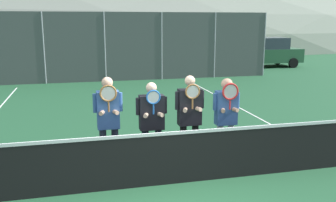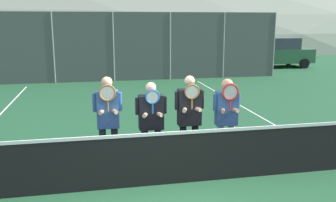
# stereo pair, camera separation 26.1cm
# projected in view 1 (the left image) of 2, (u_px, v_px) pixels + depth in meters

# --- Properties ---
(ground_plane) EXTENTS (120.00, 120.00, 0.00)m
(ground_plane) POSITION_uv_depth(u_px,v_px,m) (159.00, 185.00, 6.60)
(ground_plane) COLOR #1E4C2D
(hill_distant) EXTENTS (136.13, 75.63, 26.47)m
(hill_distant) POSITION_uv_depth(u_px,v_px,m) (84.00, 38.00, 62.01)
(hill_distant) COLOR gray
(hill_distant) RESTS_ON ground_plane
(clubhouse_building) EXTENTS (18.21, 5.50, 3.24)m
(clubhouse_building) POSITION_uv_depth(u_px,v_px,m) (98.00, 38.00, 25.76)
(clubhouse_building) COLOR beige
(clubhouse_building) RESTS_ON ground_plane
(fence_back) EXTENTS (16.47, 0.06, 3.24)m
(fence_back) POSITION_uv_depth(u_px,v_px,m) (105.00, 47.00, 17.53)
(fence_back) COLOR gray
(fence_back) RESTS_ON ground_plane
(tennis_net) EXTENTS (10.45, 0.09, 1.07)m
(tennis_net) POSITION_uv_depth(u_px,v_px,m) (158.00, 158.00, 6.50)
(tennis_net) COLOR gray
(tennis_net) RESTS_ON ground_plane
(court_line_right_sideline) EXTENTS (0.05, 16.00, 0.01)m
(court_line_right_sideline) POSITION_uv_depth(u_px,v_px,m) (273.00, 125.00, 10.35)
(court_line_right_sideline) COLOR white
(court_line_right_sideline) RESTS_ON ground_plane
(player_leftmost) EXTENTS (0.54, 0.34, 1.85)m
(player_leftmost) POSITION_uv_depth(u_px,v_px,m) (108.00, 118.00, 6.91)
(player_leftmost) COLOR #232838
(player_leftmost) RESTS_ON ground_plane
(player_center_left) EXTENTS (0.60, 0.34, 1.73)m
(player_center_left) POSITION_uv_depth(u_px,v_px,m) (152.00, 120.00, 7.05)
(player_center_left) COLOR #232838
(player_center_left) RESTS_ON ground_plane
(player_center_right) EXTENTS (0.57, 0.34, 1.84)m
(player_center_right) POSITION_uv_depth(u_px,v_px,m) (190.00, 115.00, 7.17)
(player_center_right) COLOR black
(player_center_right) RESTS_ON ground_plane
(player_rightmost) EXTENTS (0.55, 0.34, 1.76)m
(player_rightmost) POSITION_uv_depth(u_px,v_px,m) (226.00, 114.00, 7.33)
(player_rightmost) COLOR white
(player_rightmost) RESTS_ON ground_plane
(car_far_left) EXTENTS (4.26, 1.94, 1.76)m
(car_far_left) POSITION_uv_depth(u_px,v_px,m) (1.00, 58.00, 19.83)
(car_far_left) COLOR maroon
(car_far_left) RESTS_ON ground_plane
(car_left_of_center) EXTENTS (4.38, 2.10, 1.83)m
(car_left_of_center) POSITION_uv_depth(u_px,v_px,m) (98.00, 56.00, 20.69)
(car_left_of_center) COLOR navy
(car_left_of_center) RESTS_ON ground_plane
(car_center) EXTENTS (4.61, 2.03, 1.79)m
(car_center) POSITION_uv_depth(u_px,v_px,m) (186.00, 54.00, 22.29)
(car_center) COLOR #285638
(car_center) RESTS_ON ground_plane
(car_right_of_center) EXTENTS (4.23, 2.05, 1.81)m
(car_right_of_center) POSITION_uv_depth(u_px,v_px,m) (266.00, 52.00, 23.31)
(car_right_of_center) COLOR #285638
(car_right_of_center) RESTS_ON ground_plane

